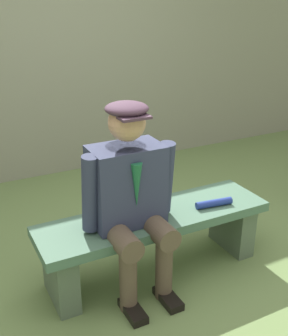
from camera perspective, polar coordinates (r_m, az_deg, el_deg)
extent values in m
plane|color=#5F7A44|center=(3.08, 1.39, -13.62)|extent=(30.00, 30.00, 0.00)
cube|color=#446751|center=(2.85, 1.47, -6.81)|extent=(1.60, 0.45, 0.06)
cube|color=#4C5E49|center=(3.30, 11.80, -7.47)|extent=(0.13, 0.38, 0.39)
cube|color=#4C5E49|center=(2.77, -11.23, -13.89)|extent=(0.13, 0.38, 0.39)
cube|color=#2D334D|center=(2.64, -2.37, -2.29)|extent=(0.45, 0.27, 0.51)
cylinder|color=#1E2338|center=(2.55, -2.45, 2.33)|extent=(0.25, 0.25, 0.06)
cone|color=#195938|center=(2.50, -1.01, -2.35)|extent=(0.07, 0.07, 0.28)
sphere|color=tan|center=(2.48, -2.33, 6.15)|extent=(0.22, 0.22, 0.22)
ellipsoid|color=#402C3B|center=(2.46, -2.36, 8.03)|extent=(0.26, 0.26, 0.08)
cube|color=#402C3B|center=(2.37, -1.31, 6.84)|extent=(0.18, 0.10, 0.02)
cylinder|color=brown|center=(2.70, 1.36, -7.80)|extent=(0.15, 0.43, 0.15)
cylinder|color=brown|center=(2.72, 2.71, -13.20)|extent=(0.11, 0.11, 0.45)
cube|color=black|center=(2.81, 3.27, -17.17)|extent=(0.10, 0.24, 0.05)
cylinder|color=#2D334D|center=(2.71, 2.89, -1.35)|extent=(0.11, 0.16, 0.50)
cylinder|color=brown|center=(2.61, -3.51, -9.05)|extent=(0.15, 0.43, 0.15)
cylinder|color=brown|center=(2.63, -2.15, -14.65)|extent=(0.11, 0.11, 0.45)
cube|color=black|center=(2.72, -1.52, -18.73)|extent=(0.10, 0.24, 0.05)
cylinder|color=#2D334D|center=(2.51, -7.29, -3.51)|extent=(0.11, 0.15, 0.50)
cylinder|color=navy|center=(2.96, 9.44, -4.70)|extent=(0.27, 0.09, 0.05)
cube|color=gray|center=(4.56, -11.86, 12.73)|extent=(12.00, 0.24, 2.15)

